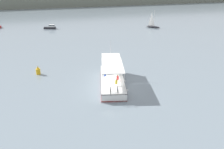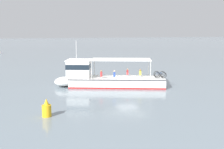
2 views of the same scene
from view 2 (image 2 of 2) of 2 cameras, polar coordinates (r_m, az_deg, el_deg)
The scene contains 3 objects.
ground_plane at distance 32.68m, azimuth 3.19°, elevation -2.42°, with size 400.00×400.00×0.00m, color gray.
ferry_main at distance 32.47m, azimuth -1.79°, elevation -0.66°, with size 6.77×13.05×5.32m.
channel_buoy at distance 21.89m, azimuth -13.13°, elevation -6.89°, with size 0.70×0.70×1.40m.
Camera 2 is at (-30.45, 9.91, 6.49)m, focal length 45.04 mm.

